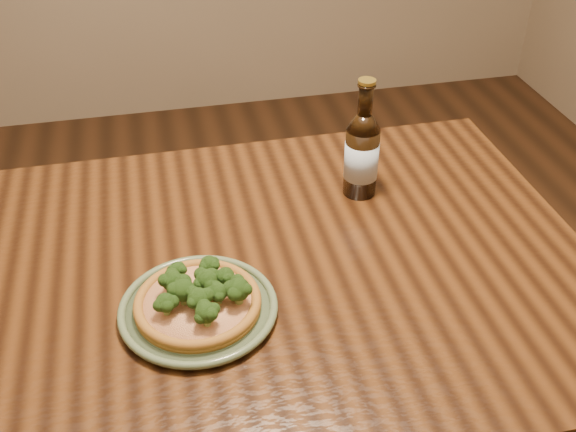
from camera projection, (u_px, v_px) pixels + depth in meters
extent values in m
cube|color=#41230E|center=(165.00, 287.00, 1.22)|extent=(1.60, 0.90, 0.04)
cylinder|color=#41230E|center=(434.00, 259.00, 1.87)|extent=(0.07, 0.07, 0.71)
cylinder|color=#566747|center=(199.00, 310.00, 1.14)|extent=(0.25, 0.25, 0.01)
torus|color=#566747|center=(198.00, 307.00, 1.13)|extent=(0.27, 0.27, 0.01)
torus|color=#566747|center=(198.00, 308.00, 1.13)|extent=(0.21, 0.21, 0.01)
cylinder|color=#9C6623|center=(198.00, 305.00, 1.13)|extent=(0.21, 0.21, 0.01)
torus|color=#9C6623|center=(198.00, 302.00, 1.13)|extent=(0.21, 0.21, 0.02)
cylinder|color=#FBDB99|center=(198.00, 302.00, 1.13)|extent=(0.18, 0.18, 0.01)
sphere|color=#31581B|center=(238.00, 289.00, 1.10)|extent=(0.05, 0.05, 0.04)
sphere|color=#31581B|center=(218.00, 292.00, 1.11)|extent=(0.03, 0.03, 0.03)
sphere|color=#31581B|center=(199.00, 299.00, 1.09)|extent=(0.05, 0.05, 0.04)
sphere|color=#31581B|center=(165.00, 303.00, 1.09)|extent=(0.04, 0.04, 0.03)
sphere|color=#31581B|center=(206.00, 280.00, 1.13)|extent=(0.05, 0.05, 0.04)
sphere|color=#31581B|center=(172.00, 281.00, 1.12)|extent=(0.04, 0.04, 0.04)
sphere|color=#31581B|center=(183.00, 290.00, 1.10)|extent=(0.06, 0.06, 0.04)
sphere|color=#31581B|center=(206.00, 312.00, 1.06)|extent=(0.05, 0.05, 0.04)
sphere|color=#31581B|center=(178.00, 270.00, 1.16)|extent=(0.04, 0.04, 0.03)
sphere|color=#31581B|center=(209.00, 265.00, 1.16)|extent=(0.04, 0.04, 0.03)
sphere|color=#31581B|center=(225.00, 276.00, 1.14)|extent=(0.04, 0.04, 0.03)
cylinder|color=black|center=(361.00, 162.00, 1.39)|extent=(0.07, 0.07, 0.15)
cone|color=black|center=(364.00, 122.00, 1.34)|extent=(0.07, 0.07, 0.03)
cylinder|color=black|center=(366.00, 99.00, 1.31)|extent=(0.03, 0.03, 0.07)
torus|color=black|center=(367.00, 85.00, 1.29)|extent=(0.04, 0.04, 0.01)
cylinder|color=#A58C33|center=(367.00, 81.00, 1.29)|extent=(0.04, 0.04, 0.01)
cylinder|color=silver|center=(361.00, 160.00, 1.39)|extent=(0.07, 0.07, 0.08)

